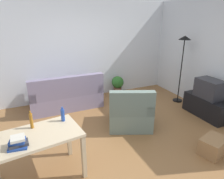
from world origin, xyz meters
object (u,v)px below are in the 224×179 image
couch (66,97)px  bottle_amber (31,121)px  torchiere_lamp (183,51)px  desk (37,141)px  tv (210,89)px  book_stack (18,143)px  tv_stand (206,107)px  potted_plant (118,84)px  storage_box (213,146)px  bottle_blue (63,115)px  armchair (130,113)px

couch → bottle_amber: size_ratio=6.63×
torchiere_lamp → desk: bearing=-159.0°
couch → tv: size_ratio=3.02×
book_stack → tv_stand: bearing=9.7°
potted_plant → torchiere_lamp: bearing=-40.9°
tv → potted_plant: bearing=32.0°
tv_stand → storage_box: (-1.02, -1.10, -0.09)m
tv_stand → torchiere_lamp: 1.53m
tv → bottle_blue: bearing=94.2°
couch → potted_plant: size_ratio=3.18×
torchiere_lamp → book_stack: bearing=-157.6°
desk → armchair: size_ratio=1.11×
tv_stand → bottle_blue: bearing=94.2°
couch → armchair: (1.07, -1.51, 0.01)m
couch → desk: bearing=69.3°
torchiere_lamp → bottle_amber: (-3.88, -1.27, -0.53)m
tv_stand → potted_plant: bearing=31.9°
bottle_blue → desk: bearing=-150.7°
potted_plant → couch: bearing=-169.2°
torchiere_lamp → tv_stand: bearing=-90.0°
couch → desk: 2.51m
bottle_amber → bottle_blue: 0.46m
couch → torchiere_lamp: bearing=164.1°
armchair → bottle_amber: bearing=40.3°
tv_stand → tv: tv is taller
torchiere_lamp → bottle_amber: bearing=-161.9°
tv → bottle_blue: bottle_blue is taller
tv_stand → tv: 0.46m
couch → book_stack: size_ratio=7.23×
potted_plant → book_stack: book_stack is taller
armchair → bottle_blue: bearing=44.0°
bottle_blue → book_stack: bearing=-145.3°
bottle_amber → tv_stand: bearing=4.1°
torchiere_lamp → potted_plant: bearing=139.1°
bottle_blue → book_stack: size_ratio=0.94×
armchair → tv_stand: bearing=-166.3°
tv_stand → potted_plant: (-1.34, 2.15, 0.09)m
tv → desk: (-3.86, -0.49, -0.05)m
potted_plant → bottle_amber: 3.56m
armchair → bottle_blue: 1.71m
desk → bottle_blue: bearing=21.5°
tv_stand → bottle_amber: bottle_amber is taller
tv_stand → book_stack: bearing=99.7°
storage_box → bottle_blue: bearing=160.4°
storage_box → bottle_blue: bottle_blue is taller
tv → potted_plant: size_ratio=1.05×
tv → book_stack: 4.14m
potted_plant → bottle_amber: bearing=-136.4°
tv → bottle_blue: size_ratio=2.55×
tv_stand → torchiere_lamp: torchiere_lamp is taller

